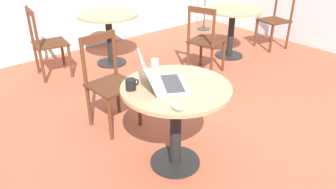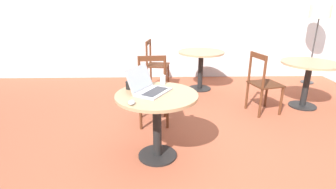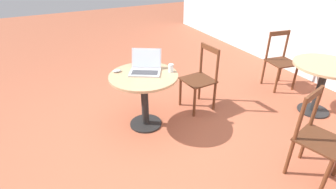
# 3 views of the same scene
# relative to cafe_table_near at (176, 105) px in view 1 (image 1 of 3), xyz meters

# --- Properties ---
(ground_plane) EXTENTS (16.00, 16.00, 0.00)m
(ground_plane) POSITION_rel_cafe_table_near_xyz_m (0.37, -0.17, -0.55)
(ground_plane) COLOR #9E5138
(cafe_table_near) EXTENTS (0.82, 0.82, 0.70)m
(cafe_table_near) POSITION_rel_cafe_table_near_xyz_m (0.00, 0.00, 0.00)
(cafe_table_near) COLOR black
(cafe_table_near) RESTS_ON ground_plane
(cafe_table_mid) EXTENTS (0.82, 0.82, 0.70)m
(cafe_table_mid) POSITION_rel_cafe_table_near_xyz_m (2.25, 1.33, 0.00)
(cafe_table_mid) COLOR black
(cafe_table_mid) RESTS_ON ground_plane
(cafe_table_far) EXTENTS (0.82, 0.82, 0.70)m
(cafe_table_far) POSITION_rel_cafe_table_near_xyz_m (0.76, 2.22, 0.00)
(cafe_table_far) COLOR black
(cafe_table_far) RESTS_ON ground_plane
(chair_near_back) EXTENTS (0.42, 0.42, 0.88)m
(chair_near_back) POSITION_rel_cafe_table_near_xyz_m (-0.06, 0.85, -0.11)
(chair_near_back) COLOR #562D19
(chair_near_back) RESTS_ON ground_plane
(chair_mid_right) EXTENTS (0.47, 0.47, 0.88)m
(chair_mid_right) POSITION_rel_cafe_table_near_xyz_m (3.09, 1.14, -0.11)
(chair_mid_right) COLOR #562D19
(chair_mid_right) RESTS_ON ground_plane
(chair_mid_left) EXTENTS (0.48, 0.48, 0.88)m
(chair_mid_left) POSITION_rel_cafe_table_near_xyz_m (1.50, 1.13, -0.11)
(chair_mid_left) COLOR #562D19
(chair_mid_left) RESTS_ON ground_plane
(chair_far_left) EXTENTS (0.45, 0.45, 0.88)m
(chair_far_left) POSITION_rel_cafe_table_near_xyz_m (-0.06, 2.34, -0.11)
(chair_far_left) COLOR #562D19
(chair_far_left) RESTS_ON ground_plane
(laptop) EXTENTS (0.46, 0.48, 0.24)m
(laptop) POSITION_rel_cafe_table_near_xyz_m (-0.08, 0.06, 0.21)
(laptop) COLOR #B7B7BC
(laptop) RESTS_ON cafe_table_near
(mouse) EXTENTS (0.06, 0.10, 0.03)m
(mouse) POSITION_rel_cafe_table_near_xyz_m (-0.22, -0.25, 0.17)
(mouse) COLOR #B7B7BC
(mouse) RESTS_ON cafe_table_near
(mug) EXTENTS (0.11, 0.07, 0.08)m
(mug) POSITION_rel_cafe_table_near_xyz_m (-0.28, 0.17, 0.20)
(mug) COLOR black
(mug) RESTS_ON cafe_table_near
(drinking_glass) EXTENTS (0.06, 0.06, 0.10)m
(drinking_glass) POSITION_rel_cafe_table_near_xyz_m (0.06, 0.33, 0.20)
(drinking_glass) COLOR silver
(drinking_glass) RESTS_ON cafe_table_near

